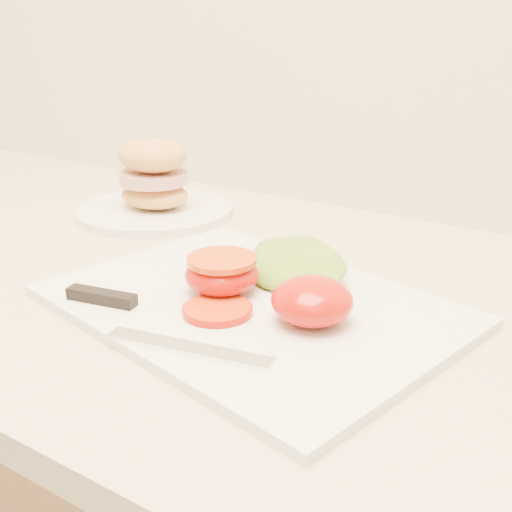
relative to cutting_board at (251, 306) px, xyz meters
The scene contains 7 objects.
cutting_board is the anchor object (origin of this frame).
tomato_half_dome 0.08m from the cutting_board, ahead, with size 0.08×0.08×0.04m, color #B0150C.
tomato_half_cut 0.05m from the cutting_board, behind, with size 0.08×0.08×0.04m.
tomato_slice_0 0.04m from the cutting_board, 105.60° to the right, with size 0.07×0.07×0.01m, color #E24916.
lettuce_leaf_0 0.09m from the cutting_board, 89.45° to the left, with size 0.15×0.10×0.03m, color #84A62C.
knife 0.12m from the cutting_board, 126.88° to the right, with size 0.25×0.07×0.01m.
sandwich_plate 0.36m from the cutting_board, 146.74° to the left, with size 0.23×0.23×0.11m.
Camera 1 is at (-0.29, 1.13, 1.21)m, focal length 45.00 mm.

